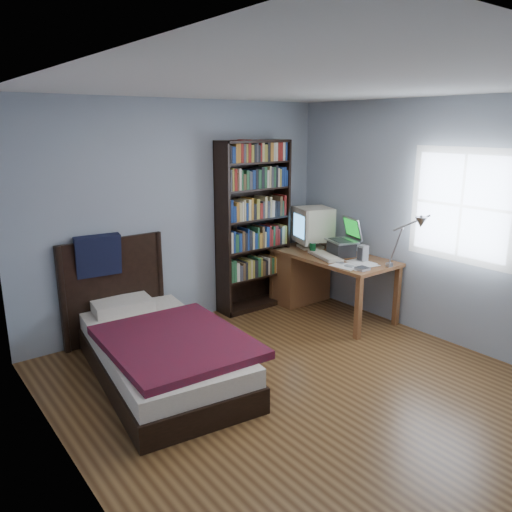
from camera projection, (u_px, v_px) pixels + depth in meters
name	position (u px, v px, depth m)	size (l,w,h in m)	color
room	(314.00, 250.00, 3.98)	(4.20, 4.24, 2.50)	#4C2E16
desk	(307.00, 272.00, 6.31)	(0.75, 1.53, 0.73)	brown
crt_monitor	(312.00, 225.00, 6.20)	(0.57, 0.52, 0.51)	beige
laptop	(343.00, 245.00, 5.88)	(0.45, 0.43, 0.44)	#2D2D30
desk_lamp	(416.00, 227.00, 4.93)	(0.24, 0.54, 0.64)	#99999E
keyboard	(325.00, 256.00, 5.79)	(0.20, 0.51, 0.04)	#B6AE98
speaker	(363.00, 253.00, 5.61)	(0.09, 0.09, 0.18)	gray
soda_can	(313.00, 248.00, 5.95)	(0.07, 0.07, 0.13)	#083D17
mouse	(316.00, 250.00, 6.09)	(0.06, 0.11, 0.04)	silver
phone_silver	(340.00, 263.00, 5.53)	(0.04, 0.09, 0.02)	#ADADB2
phone_grey	(349.00, 266.00, 5.39)	(0.05, 0.10, 0.02)	gray
external_drive	(362.00, 269.00, 5.29)	(0.12, 0.12, 0.03)	gray
bookshelf	(254.00, 226.00, 6.04)	(0.92, 0.30, 2.05)	black
bed	(156.00, 346.00, 4.59)	(1.32, 2.23, 1.16)	black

